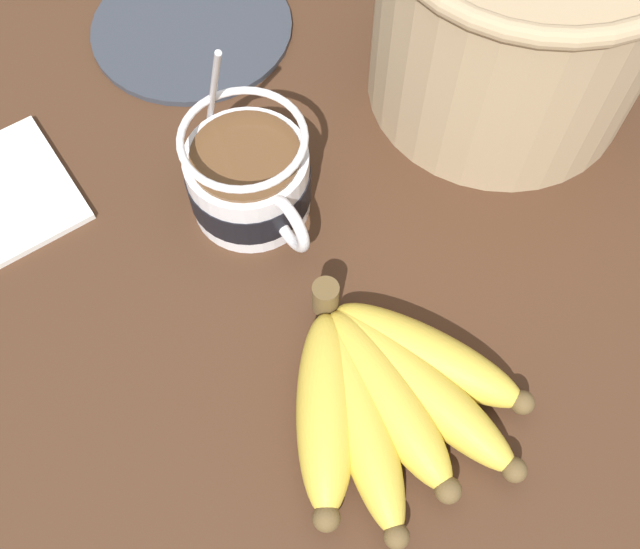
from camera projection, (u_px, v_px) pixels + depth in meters
table at (280, 233)px, 59.85cm from camera, size 107.13×107.13×3.31cm
coffee_mug at (249, 179)px, 56.08cm from camera, size 15.29×9.87×15.60cm
banana_bunch at (384, 394)px, 49.54cm from camera, size 19.09×18.97×4.35cm
woven_basket at (518, 8)px, 56.92cm from camera, size 24.09×24.09×17.62cm
napkin at (14, 189)px, 59.54cm from camera, size 12.63×8.92×0.60cm
small_plate at (192, 27)px, 68.25cm from camera, size 19.22×19.22×0.60cm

